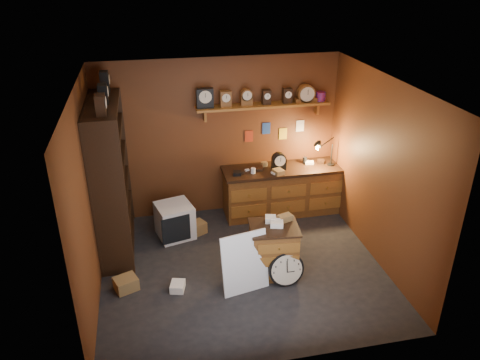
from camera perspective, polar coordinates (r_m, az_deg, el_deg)
name	(u,v)px	position (r m, az deg, el deg)	size (l,w,h in m)	color
floor	(242,267)	(6.96, 0.26, -10.61)	(4.00, 4.00, 0.00)	black
room_shell	(244,156)	(6.20, 0.49, 2.95)	(4.02, 3.62, 2.71)	#5A2E15
shelving_unit	(108,173)	(7.09, -15.75, 0.85)	(0.47, 1.60, 2.58)	black
workbench	(283,188)	(8.16, 5.32, -0.93)	(2.11, 0.66, 1.36)	brown
low_cabinet	(274,248)	(6.64, 4.11, -8.26)	(0.72, 0.63, 0.85)	brown
big_round_clock	(286,269)	(6.54, 5.65, -10.78)	(0.49, 0.16, 0.50)	black
white_panel	(245,288)	(6.58, 0.59, -13.08)	(0.65, 0.03, 0.87)	silver
mini_fridge	(175,221)	(7.60, -7.96, -4.93)	(0.65, 0.67, 0.56)	silver
floor_box_a	(126,284)	(6.69, -13.72, -12.18)	(0.29, 0.25, 0.18)	olive
floor_box_b	(178,286)	(6.58, -7.61, -12.73)	(0.18, 0.22, 0.11)	white
floor_box_c	(197,228)	(7.71, -5.25, -5.83)	(0.26, 0.22, 0.20)	olive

